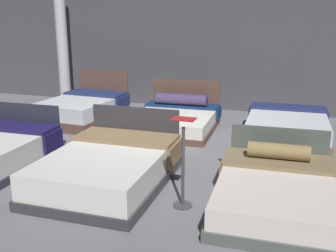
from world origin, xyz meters
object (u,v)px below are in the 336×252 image
bed_3 (83,109)px  price_sign (183,173)px  bed_1 (109,167)px  bed_5 (287,128)px  bed_4 (175,119)px  support_pillar (62,39)px  bed_2 (276,190)px

bed_3 → price_sign: price_sign is taller
bed_1 → bed_5: size_ratio=1.12×
bed_4 → price_sign: (1.18, -3.31, 0.23)m
bed_3 → bed_5: 4.44m
bed_1 → bed_4: 3.00m
bed_4 → price_sign: 3.53m
bed_4 → bed_1: bearing=-92.7°
price_sign → support_pillar: (-4.70, 4.62, 1.31)m
bed_1 → price_sign: price_sign is taller
bed_1 → support_pillar: 5.76m
bed_3 → support_pillar: bearing=137.7°
bed_2 → price_sign: (-1.08, -0.37, 0.22)m
bed_4 → bed_5: (2.25, -0.00, 0.02)m
bed_5 → bed_1: bearing=-129.1°
bed_3 → bed_2: bearing=-30.5°
bed_3 → bed_4: 2.20m
bed_4 → bed_5: bed_4 is taller
bed_2 → bed_3: 5.33m
bed_4 → bed_2: bearing=-55.3°
bed_5 → price_sign: price_sign is taller
bed_3 → bed_4: size_ratio=1.02×
bed_4 → support_pillar: bearing=156.9°
bed_2 → bed_5: size_ratio=1.06×
bed_2 → bed_4: 3.71m
price_sign → bed_1: bearing=165.0°
bed_1 → bed_5: bearing=51.4°
price_sign → support_pillar: support_pillar is taller
bed_2 → support_pillar: support_pillar is taller
bed_4 → price_sign: price_sign is taller
bed_4 → price_sign: size_ratio=1.80×
bed_2 → support_pillar: 7.34m
bed_1 → bed_3: 3.70m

